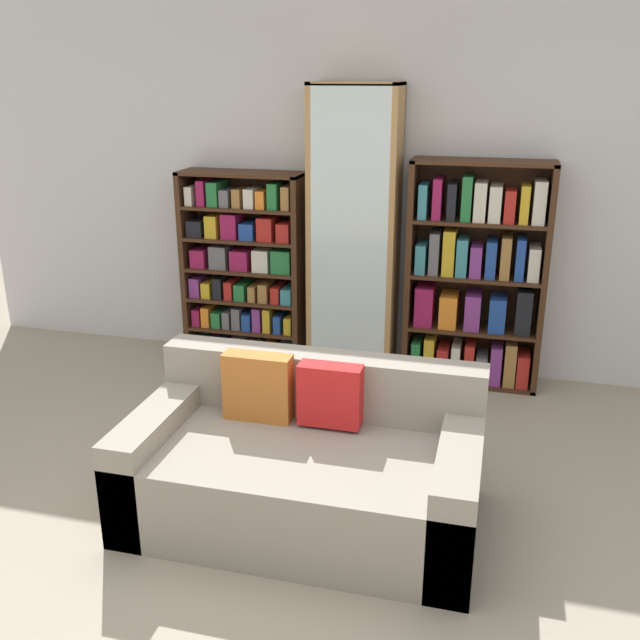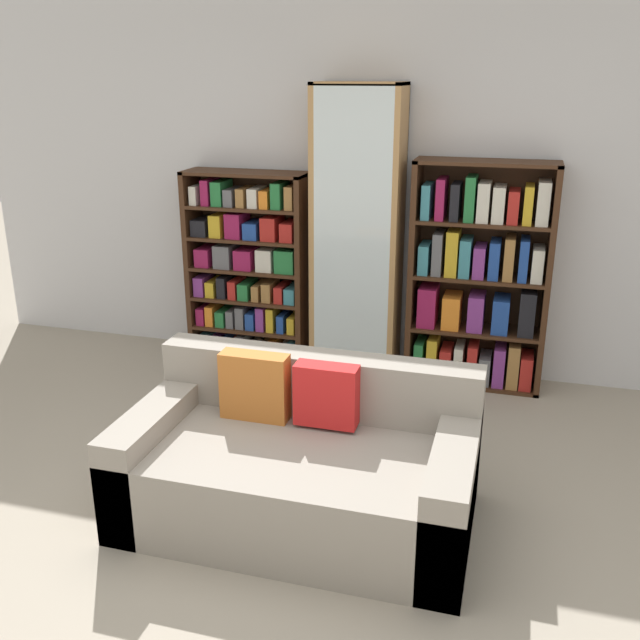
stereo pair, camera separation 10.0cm
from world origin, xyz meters
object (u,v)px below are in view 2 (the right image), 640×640
(wine_bottle, at_px, (403,402))
(display_cabinet, at_px, (358,236))
(couch, at_px, (300,466))
(bookshelf_right, at_px, (479,282))
(bookshelf_left, at_px, (248,270))

(wine_bottle, bearing_deg, display_cabinet, 123.07)
(couch, distance_m, wine_bottle, 1.21)
(display_cabinet, relative_size, bookshelf_right, 1.31)
(couch, height_order, wine_bottle, couch)
(bookshelf_left, height_order, display_cabinet, display_cabinet)
(display_cabinet, distance_m, wine_bottle, 1.28)
(bookshelf_right, xyz_separation_m, wine_bottle, (-0.39, -0.77, -0.62))
(bookshelf_left, bearing_deg, wine_bottle, -29.74)
(display_cabinet, height_order, bookshelf_right, display_cabinet)
(display_cabinet, bearing_deg, bookshelf_right, 1.07)
(bookshelf_left, distance_m, bookshelf_right, 1.74)
(bookshelf_left, distance_m, wine_bottle, 1.66)
(couch, distance_m, bookshelf_left, 2.23)
(bookshelf_left, relative_size, display_cabinet, 0.70)
(bookshelf_right, bearing_deg, display_cabinet, -178.93)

